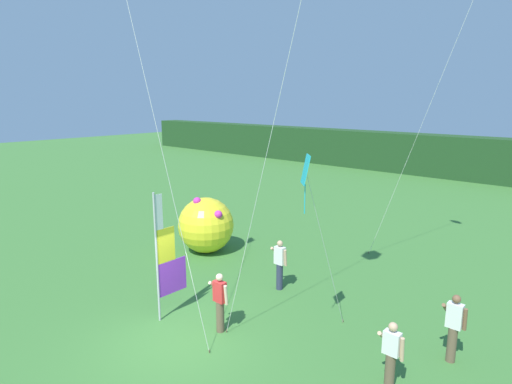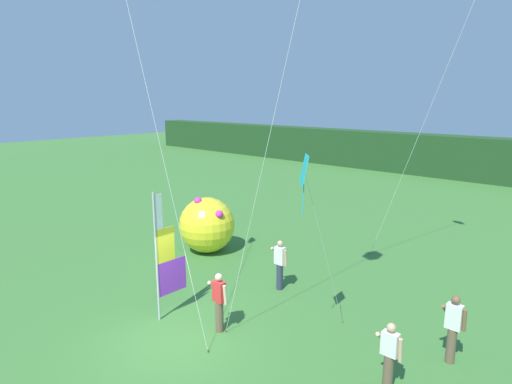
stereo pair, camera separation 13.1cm
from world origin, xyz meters
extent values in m
plane|color=#3D7533|center=(0.00, 0.00, 0.00)|extent=(120.00, 120.00, 0.00)
cube|color=#1E421E|center=(0.00, 29.69, 1.67)|extent=(80.00, 2.40, 3.34)
cylinder|color=#B7B7BC|center=(-1.29, 0.37, 1.88)|extent=(0.06, 0.06, 3.77)
cube|color=purple|center=(-1.29, 0.89, 1.18)|extent=(0.02, 0.97, 1.00)
cube|color=yellow|center=(-1.29, 0.70, 2.18)|extent=(0.02, 0.60, 1.00)
cube|color=white|center=(-1.29, 0.52, 3.19)|extent=(0.02, 0.23, 1.00)
cylinder|color=brown|center=(0.44, 1.13, 0.44)|extent=(0.22, 0.22, 0.88)
cube|color=red|center=(0.44, 1.13, 1.17)|extent=(0.36, 0.20, 0.58)
sphere|color=beige|center=(0.44, 1.13, 1.58)|extent=(0.20, 0.20, 0.20)
cylinder|color=beige|center=(0.21, 1.19, 1.23)|extent=(0.09, 0.48, 0.42)
cylinder|color=beige|center=(0.67, 1.14, 1.14)|extent=(0.09, 0.14, 0.56)
cylinder|color=#2D334C|center=(-0.04, 4.29, 0.44)|extent=(0.22, 0.22, 0.89)
cube|color=white|center=(-0.04, 4.29, 1.19)|extent=(0.36, 0.20, 0.59)
sphere|color=tan|center=(-0.04, 4.29, 1.60)|extent=(0.20, 0.20, 0.20)
cylinder|color=tan|center=(-0.27, 4.35, 1.26)|extent=(0.09, 0.48, 0.42)
cylinder|color=tan|center=(0.19, 4.30, 1.16)|extent=(0.09, 0.14, 0.56)
cylinder|color=brown|center=(4.93, 1.98, 0.42)|extent=(0.22, 0.22, 0.84)
cube|color=white|center=(4.93, 1.98, 1.10)|extent=(0.36, 0.20, 0.52)
sphere|color=tan|center=(4.93, 1.98, 1.48)|extent=(0.20, 0.20, 0.20)
cylinder|color=tan|center=(4.70, 2.04, 1.13)|extent=(0.09, 0.48, 0.42)
cylinder|color=tan|center=(5.16, 1.99, 1.04)|extent=(0.09, 0.14, 0.56)
cylinder|color=brown|center=(5.59, 3.93, 0.45)|extent=(0.22, 0.22, 0.89)
cube|color=white|center=(5.59, 3.93, 1.20)|extent=(0.36, 0.20, 0.61)
sphere|color=brown|center=(5.59, 3.93, 1.63)|extent=(0.20, 0.20, 0.20)
cylinder|color=brown|center=(5.36, 3.99, 1.28)|extent=(0.09, 0.48, 0.42)
cylinder|color=brown|center=(5.82, 3.94, 1.18)|extent=(0.09, 0.14, 0.56)
sphere|color=yellow|center=(-4.57, 5.06, 1.14)|extent=(2.29, 2.29, 2.29)
sphere|color=#DB33A8|center=(-4.62, 4.67, 2.22)|extent=(0.32, 0.32, 0.32)
sphere|color=#DB33A8|center=(-5.17, 5.67, 1.90)|extent=(0.32, 0.32, 0.32)
sphere|color=#DB33A8|center=(-3.64, 4.91, 1.80)|extent=(0.32, 0.32, 0.32)
cylinder|color=brown|center=(0.57, 9.37, 0.04)|extent=(0.03, 0.03, 0.08)
cylinder|color=silver|center=(2.12, 9.54, 4.90)|extent=(3.12, 0.36, 9.80)
cylinder|color=brown|center=(0.61, 1.20, 0.04)|extent=(0.03, 0.03, 0.08)
cylinder|color=silver|center=(1.69, 1.62, 5.05)|extent=(2.17, 0.86, 10.11)
cylinder|color=brown|center=(2.69, 3.80, 0.04)|extent=(0.03, 0.03, 0.08)
cylinder|color=silver|center=(2.70, 2.78, 2.33)|extent=(0.03, 2.05, 4.67)
cube|color=#23B2C6|center=(2.71, 1.75, 4.66)|extent=(0.45, 0.45, 0.67)
cylinder|color=#23B2C6|center=(2.71, 1.75, 3.97)|extent=(0.02, 0.02, 0.70)
cylinder|color=brown|center=(0.99, 0.24, 0.04)|extent=(0.03, 0.03, 0.08)
cylinder|color=silver|center=(-0.55, 0.16, 5.10)|extent=(3.08, 0.16, 10.21)
camera|label=1|loc=(8.35, -6.17, 6.25)|focal=30.21mm
camera|label=2|loc=(8.44, -6.08, 6.25)|focal=30.21mm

